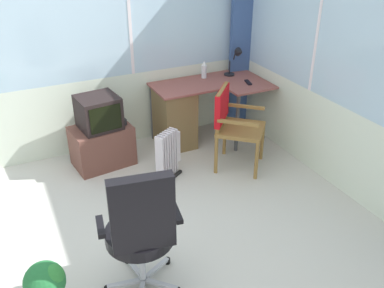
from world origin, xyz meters
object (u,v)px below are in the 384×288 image
at_px(tv_on_stand, 101,135).
at_px(desk, 179,113).
at_px(space_heater, 168,154).
at_px(wooden_armchair, 230,118).
at_px(tv_remote, 248,82).
at_px(spray_bottle, 204,70).
at_px(desk_lamp, 237,57).
at_px(office_chair, 141,228).
at_px(potted_plant, 46,284).

bearing_deg(tv_on_stand, desk, 5.20).
bearing_deg(desk, tv_on_stand, -174.80).
height_order(tv_on_stand, space_heater, tv_on_stand).
bearing_deg(space_heater, tv_on_stand, 135.15).
bearing_deg(wooden_armchair, space_heater, 174.99).
height_order(tv_remote, spray_bottle, spray_bottle).
bearing_deg(tv_remote, tv_on_stand, -172.25).
xyz_separation_m(desk_lamp, spray_bottle, (-0.41, 0.10, -0.13)).
bearing_deg(spray_bottle, wooden_armchair, -97.89).
relative_size(spray_bottle, office_chair, 0.20).
xyz_separation_m(desk_lamp, office_chair, (-2.03, -2.13, -0.36)).
distance_m(desk, potted_plant, 2.70).
relative_size(spray_bottle, space_heater, 0.40).
distance_m(spray_bottle, wooden_armchair, 0.91).
relative_size(wooden_armchair, potted_plant, 2.22).
bearing_deg(office_chair, desk, 59.64).
xyz_separation_m(desk_lamp, wooden_armchair, (-0.53, -0.77, -0.39)).
relative_size(desk, space_heater, 2.51).
relative_size(desk_lamp, potted_plant, 0.88).
relative_size(wooden_armchair, space_heater, 1.69).
height_order(wooden_armchair, office_chair, office_chair).
bearing_deg(desk_lamp, space_heater, -150.31).
bearing_deg(wooden_armchair, desk, 111.61).
height_order(tv_on_stand, potted_plant, tv_on_stand).
relative_size(desk_lamp, space_heater, 0.67).
height_order(desk_lamp, space_heater, desk_lamp).
bearing_deg(space_heater, spray_bottle, 44.12).
relative_size(tv_on_stand, potted_plant, 2.00).
relative_size(spray_bottle, wooden_armchair, 0.24).
height_order(office_chair, space_heater, office_chair).
distance_m(space_heater, potted_plant, 1.94).
bearing_deg(wooden_armchair, spray_bottle, 82.11).
relative_size(desk, spray_bottle, 6.26).
height_order(tv_remote, wooden_armchair, wooden_armchair).
distance_m(desk, office_chair, 2.42).
distance_m(desk, spray_bottle, 0.62).
height_order(spray_bottle, potted_plant, spray_bottle).
distance_m(tv_remote, wooden_armchair, 0.71).
bearing_deg(tv_remote, spray_bottle, 147.04).
bearing_deg(desk_lamp, desk, -176.35).
bearing_deg(wooden_armchair, potted_plant, -150.93).
xyz_separation_m(wooden_armchair, space_heater, (-0.71, 0.06, -0.31)).
distance_m(wooden_armchair, office_chair, 2.03).
bearing_deg(office_chair, potted_plant, 167.13).
relative_size(office_chair, space_heater, 2.02).
bearing_deg(tv_on_stand, space_heater, -44.85).
xyz_separation_m(spray_bottle, office_chair, (-1.62, -2.23, -0.23)).
relative_size(desk_lamp, office_chair, 0.33).
bearing_deg(tv_on_stand, potted_plant, -116.00).
distance_m(desk_lamp, office_chair, 2.97).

